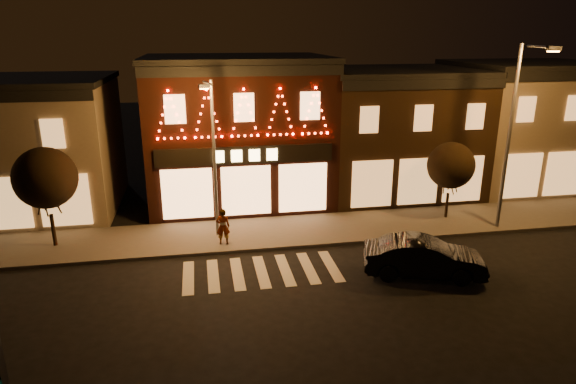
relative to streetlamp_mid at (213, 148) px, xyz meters
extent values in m
plane|color=black|center=(1.66, -7.86, -4.49)|extent=(120.00, 120.00, 0.00)
cube|color=#47423D|center=(3.66, 0.14, -4.41)|extent=(44.00, 4.00, 0.15)
cube|color=black|center=(1.66, 6.14, -0.49)|extent=(10.00, 8.00, 8.00)
cube|color=black|center=(1.66, 6.14, 3.66)|extent=(10.20, 8.20, 0.30)
cube|color=black|center=(1.66, 2.09, 3.26)|extent=(10.00, 0.25, 0.50)
cube|color=black|center=(1.66, 2.04, -0.89)|extent=(9.00, 0.15, 0.90)
cube|color=#FFD87F|center=(1.66, 1.94, -0.89)|extent=(3.40, 0.08, 0.60)
cube|color=#362313|center=(11.16, 6.14, -0.89)|extent=(9.00, 8.00, 7.20)
cube|color=black|center=(11.16, 6.14, 2.86)|extent=(9.20, 8.20, 0.30)
cube|color=black|center=(11.16, 2.09, 2.46)|extent=(9.00, 0.25, 0.50)
cube|color=#7D6D59|center=(20.16, 6.14, -0.74)|extent=(9.00, 8.00, 7.50)
cube|color=black|center=(20.16, 6.14, 3.16)|extent=(9.20, 8.20, 0.30)
cylinder|color=#59595E|center=(0.05, 0.21, -0.64)|extent=(0.15, 0.15, 7.39)
cylinder|color=#59595E|center=(-0.11, -0.51, 2.96)|extent=(0.41, 1.46, 0.09)
cube|color=#59595E|center=(-0.27, -1.23, 2.91)|extent=(0.51, 0.35, 0.17)
cube|color=orange|center=(-0.27, -1.23, 2.81)|extent=(0.38, 0.26, 0.05)
cylinder|color=#59595E|center=(14.04, -1.26, 0.11)|extent=(0.18, 0.18, 8.90)
cylinder|color=#59595E|center=(14.20, -2.13, 4.45)|extent=(0.43, 1.77, 0.11)
cube|color=#59595E|center=(14.36, -3.01, 4.40)|extent=(0.60, 0.41, 0.20)
cube|color=orange|center=(14.36, -3.01, 4.27)|extent=(0.46, 0.30, 0.06)
cylinder|color=black|center=(-7.40, 0.23, -3.58)|extent=(0.17, 0.17, 1.51)
sphere|color=black|center=(-7.40, 0.23, -1.11)|extent=(2.76, 2.76, 2.76)
cylinder|color=black|center=(12.12, 0.46, -3.67)|extent=(0.14, 0.14, 1.32)
sphere|color=black|center=(12.12, 0.46, -1.50)|extent=(2.42, 2.42, 2.42)
imported|color=black|center=(8.14, -5.35, -3.69)|extent=(5.10, 3.00, 1.59)
imported|color=gray|center=(0.26, -1.00, -3.48)|extent=(0.66, 0.46, 1.72)
camera|label=1|loc=(-0.60, -22.57, 5.02)|focal=31.13mm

